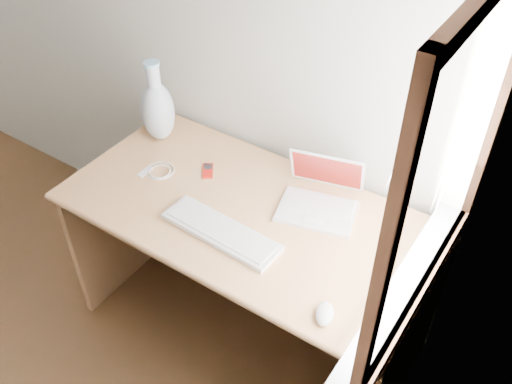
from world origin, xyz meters
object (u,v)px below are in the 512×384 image
Objects in this scene: laptop at (322,198)px; desk at (260,237)px; external_keyboard at (221,231)px; vase at (157,109)px.

desk is at bearing -173.53° from laptop.
laptop is at bearing 57.32° from external_keyboard.
vase reaches higher than desk.
laptop is 0.83m from vase.
desk is at bearing -8.90° from vase.
desk is 3.06× the size of external_keyboard.
external_keyboard is (-0.01, -0.25, 0.23)m from desk.
desk is 0.34m from external_keyboard.
vase reaches higher than external_keyboard.
vase is (-0.58, 0.34, 0.14)m from external_keyboard.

